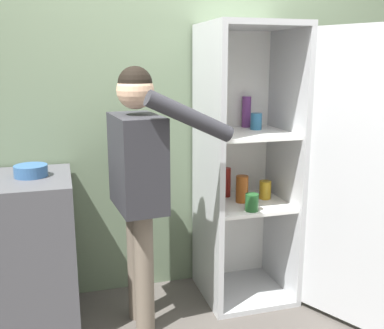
% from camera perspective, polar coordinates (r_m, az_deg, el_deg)
% --- Properties ---
extents(wall_back, '(7.00, 0.06, 2.55)m').
position_cam_1_polar(wall_back, '(3.11, -1.45, 7.26)').
color(wall_back, gray).
rests_on(wall_back, ground_plane).
extents(refrigerator, '(0.88, 1.09, 1.82)m').
position_cam_1_polar(refrigerator, '(2.95, 9.44, -0.42)').
color(refrigerator, '#B7BABC').
rests_on(refrigerator, ground_plane).
extents(person, '(0.64, 0.58, 1.56)m').
position_cam_1_polar(person, '(2.58, -6.75, -0.68)').
color(person, '#726656').
rests_on(person, ground_plane).
extents(counter, '(0.66, 0.61, 0.94)m').
position_cam_1_polar(counter, '(2.88, -21.28, -10.75)').
color(counter, '#4C4C51').
rests_on(counter, ground_plane).
extents(bowl, '(0.19, 0.19, 0.07)m').
position_cam_1_polar(bowl, '(2.73, -19.79, -0.76)').
color(bowl, '#335B8E').
rests_on(bowl, counter).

